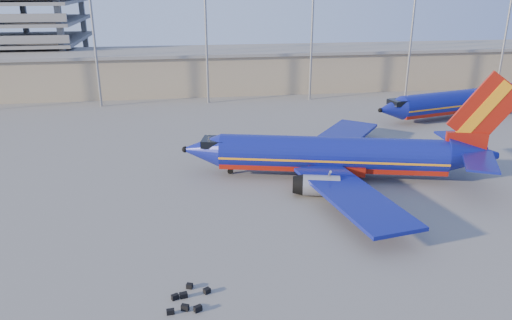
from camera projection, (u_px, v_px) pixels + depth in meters
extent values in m
plane|color=slate|center=(278.00, 200.00, 54.02)|extent=(220.00, 220.00, 0.00)
cube|color=gray|center=(274.00, 69.00, 107.92)|extent=(120.00, 15.00, 8.00)
cube|color=slate|center=(274.00, 50.00, 106.47)|extent=(122.00, 16.00, 0.60)
cylinder|color=gray|center=(93.00, 29.00, 88.61)|extent=(0.44, 0.44, 28.00)
cylinder|color=gray|center=(206.00, 28.00, 91.31)|extent=(0.44, 0.44, 28.00)
cylinder|color=gray|center=(312.00, 27.00, 94.00)|extent=(0.44, 0.44, 28.00)
cylinder|color=gray|center=(413.00, 25.00, 96.70)|extent=(0.44, 0.44, 28.00)
cylinder|color=gray|center=(507.00, 24.00, 99.40)|extent=(0.44, 0.44, 28.00)
cylinder|color=navy|center=(331.00, 154.00, 59.11)|extent=(26.74, 10.15, 4.09)
cube|color=maroon|center=(331.00, 162.00, 59.47)|extent=(26.56, 9.40, 1.44)
cube|color=orange|center=(331.00, 156.00, 59.21)|extent=(26.75, 10.20, 0.24)
cone|color=navy|center=(202.00, 150.00, 60.45)|extent=(5.47, 5.06, 4.09)
cube|color=black|center=(213.00, 142.00, 59.96)|extent=(3.25, 3.41, 0.88)
cone|color=navy|center=(472.00, 155.00, 57.60)|extent=(6.54, 5.31, 4.09)
cube|color=maroon|center=(466.00, 142.00, 57.17)|extent=(4.65, 1.67, 2.43)
cube|color=maroon|center=(486.00, 110.00, 55.71)|extent=(7.97, 2.23, 8.82)
cube|color=orange|center=(483.00, 110.00, 55.73)|extent=(5.36, 1.71, 6.92)
cube|color=navy|center=(460.00, 140.00, 60.95)|extent=(3.50, 7.15, 0.24)
cube|color=navy|center=(480.00, 161.00, 53.92)|extent=(6.03, 7.81, 0.24)
cube|color=navy|center=(340.00, 138.00, 68.41)|extent=(14.80, 16.95, 0.39)
cube|color=navy|center=(352.00, 195.00, 50.22)|extent=(8.56, 17.85, 0.39)
cube|color=maroon|center=(335.00, 166.00, 59.58)|extent=(7.45, 5.73, 1.10)
cylinder|color=gray|center=(318.00, 151.00, 65.19)|extent=(4.41, 3.18, 2.32)
cylinder|color=gray|center=(321.00, 186.00, 54.44)|extent=(4.41, 3.18, 2.32)
cylinder|color=gray|center=(230.00, 169.00, 60.97)|extent=(0.32, 0.32, 1.22)
cylinder|color=black|center=(230.00, 171.00, 61.05)|extent=(0.75, 0.43, 0.71)
cylinder|color=black|center=(343.00, 166.00, 62.52)|extent=(1.04, 0.81, 0.93)
cylinder|color=black|center=(346.00, 183.00, 57.15)|extent=(1.04, 0.81, 0.93)
cylinder|color=navy|center=(461.00, 101.00, 85.27)|extent=(25.19, 9.89, 3.86)
cube|color=maroon|center=(461.00, 107.00, 85.61)|extent=(25.01, 9.18, 1.35)
cube|color=orange|center=(461.00, 102.00, 85.36)|extent=(25.20, 9.93, 0.23)
cone|color=navy|center=(390.00, 109.00, 79.99)|extent=(5.19, 4.81, 3.86)
cube|color=black|center=(398.00, 102.00, 80.14)|extent=(3.09, 3.24, 0.83)
cube|color=navy|center=(509.00, 85.00, 93.34)|extent=(5.75, 7.36, 0.23)
cylinder|color=black|center=(459.00, 114.00, 86.07)|extent=(0.89, 0.89, 0.94)
cube|color=black|center=(170.00, 312.00, 35.56)|extent=(0.59, 0.39, 0.37)
cube|color=black|center=(185.00, 308.00, 35.93)|extent=(0.63, 0.51, 0.47)
cube|color=black|center=(198.00, 309.00, 35.85)|extent=(0.67, 0.56, 0.44)
cube|color=black|center=(184.00, 295.00, 37.40)|extent=(0.64, 0.51, 0.39)
cube|color=black|center=(175.00, 297.00, 37.18)|extent=(0.61, 0.52, 0.41)
cube|color=black|center=(207.00, 291.00, 37.94)|extent=(0.63, 0.60, 0.39)
cube|color=black|center=(190.00, 286.00, 38.53)|extent=(0.57, 0.51, 0.39)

